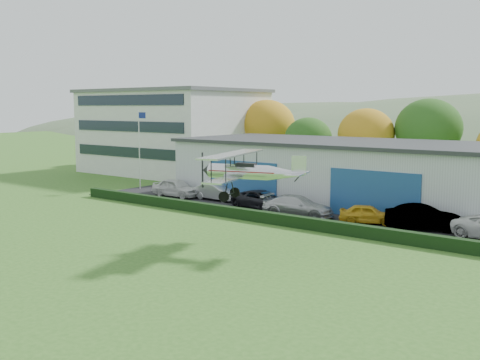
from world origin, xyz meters
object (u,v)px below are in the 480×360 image
Objects in this scene: car_5 at (424,218)px; biplane at (247,170)px; car_3 at (298,206)px; car_0 at (176,188)px; flagpole at (140,142)px; car_1 at (217,192)px; car_4 at (368,214)px; office_block at (173,131)px; hangar at (405,176)px; car_2 at (262,200)px.

car_5 is 0.70× the size of biplane.
car_0 is at bearing 74.65° from car_3.
flagpole is 1.79× the size of car_1.
car_4 is (18.96, -0.33, -0.16)m from car_0.
office_block reaches higher than car_3.
car_3 is 0.74× the size of biplane.
car_5 is (9.05, 1.22, 0.05)m from car_3.
car_5 is at bearing -2.89° from flagpole.
car_1 is 0.88× the size of car_5.
office_block is 36.77m from car_4.
office_block is at bearing 45.14° from car_4.
flagpole is at bearing -166.49° from hangar.
hangar is 8.39× the size of car_0.
biplane is (-6.59, -10.84, 3.68)m from car_5.
car_1 is (10.47, -0.62, -4.00)m from flagpole.
car_1 is 17.22m from biplane.
office_block is at bearing 43.85° from car_0.
car_3 is (9.61, -2.07, 0.05)m from car_1.
car_2 is 0.72× the size of biplane.
office_block is 4.06× the size of car_5.
office_block reaches higher than car_1.
biplane reaches higher than hangar.
office_block is at bearing 167.99° from hangar.
office_block reaches higher than car_2.
hangar is at bearing -69.36° from car_0.
car_2 is at bearing -5.83° from flagpole.
car_1 is 1.14× the size of car_4.
office_block is at bearing 50.75° from car_3.
flagpole is at bearing 91.66° from car_2.
car_3 is (-4.81, -8.67, -1.82)m from hangar.
biplane is (-2.71, -10.54, 3.85)m from car_4.
car_5 reaches higher than car_4.
biplane is (16.24, -10.87, 3.69)m from car_0.
biplane reaches higher than car_3.
flagpole is 29.43m from car_5.
office_block is 32.56m from car_3.
car_3 is 1.07× the size of car_5.
car_0 is 19.89m from biplane.
car_0 is at bearing -12.84° from flagpole.
hangar is at bearing -41.88° from car_2.
hangar is 15.96m from car_1.
office_block reaches higher than hangar.
car_3 is (28.19, -15.69, -4.38)m from office_block.
office_block is at bearing 45.78° from car_5.
biplane is at bearing -39.54° from office_block.
flagpole is at bearing 65.00° from car_4.
office_block is 23.47m from car_1.
car_1 is at bearing -3.38° from flagpole.
car_1 is at bearing 119.79° from biplane.
car_3 is 5.26m from car_4.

